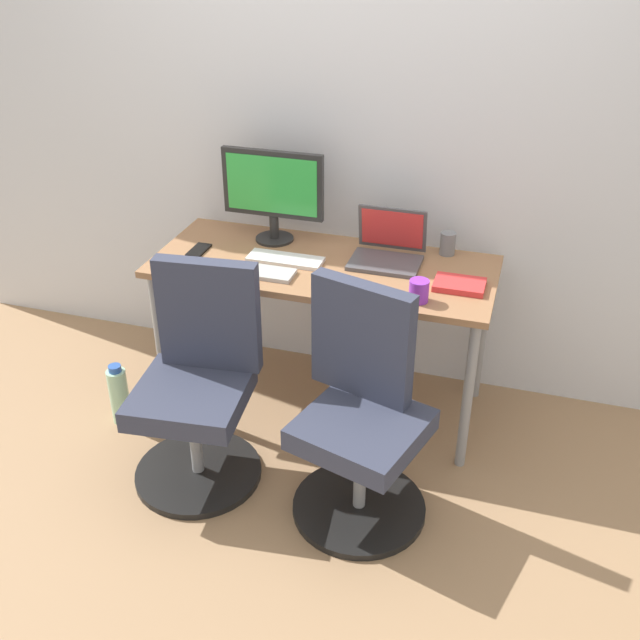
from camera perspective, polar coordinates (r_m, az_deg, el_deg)
ground_plane at (r=3.68m, az=0.23°, el=-6.22°), size 5.28×5.28×0.00m
back_wall at (r=3.46m, az=2.26°, el=15.38°), size 4.40×0.04×2.60m
desk at (r=3.32m, az=0.25°, el=3.22°), size 1.52×0.64×0.75m
office_chair_left at (r=3.08m, az=-9.36°, el=-5.11°), size 0.54×0.54×0.94m
office_chair_right at (r=2.88m, az=3.19°, el=-7.52°), size 0.55×0.55×0.94m
water_bottle_on_floor at (r=3.59m, az=-15.24°, el=-5.60°), size 0.09×0.09×0.31m
desktop_monitor at (r=3.43m, az=-3.66°, el=10.01°), size 0.48×0.18×0.43m
open_laptop at (r=3.31m, az=5.27°, el=5.51°), size 0.31×0.26×0.23m
keyboard_by_monitor at (r=3.21m, az=-4.99°, el=3.76°), size 0.34×0.12×0.02m
keyboard_by_laptop at (r=3.31m, az=-2.70°, el=4.70°), size 0.34×0.12×0.02m
mouse_by_monitor at (r=3.08m, az=1.58°, el=2.81°), size 0.06×0.10×0.03m
mouse_by_laptop at (r=3.01m, az=2.90°, el=2.15°), size 0.06×0.10×0.03m
coffee_mug at (r=2.98m, az=7.64°, el=2.25°), size 0.08×0.08×0.09m
pen_cup at (r=3.40m, az=9.83°, el=5.84°), size 0.07×0.07×0.10m
phone_near_laptop at (r=3.45m, az=-9.35°, el=5.34°), size 0.07×0.14×0.01m
notebook at (r=3.13m, az=10.72°, el=2.70°), size 0.21×0.15×0.03m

